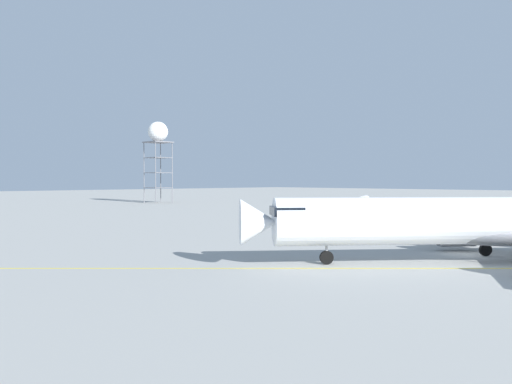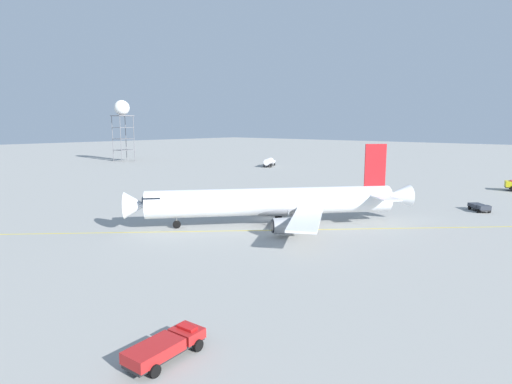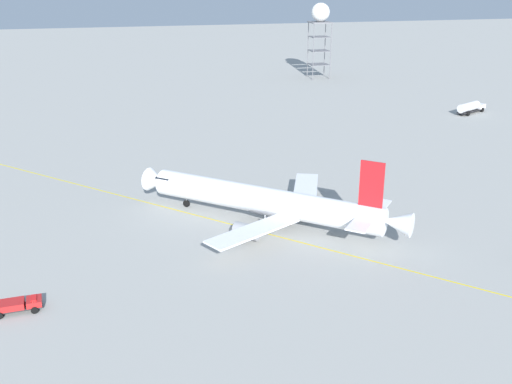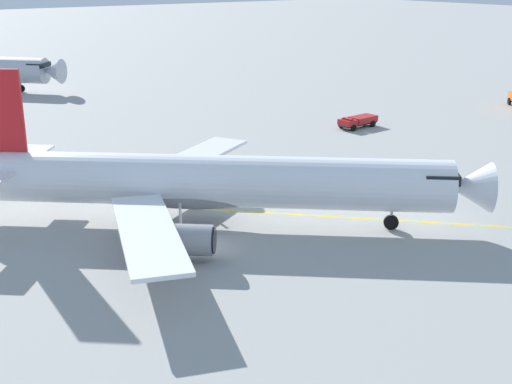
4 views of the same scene
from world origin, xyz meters
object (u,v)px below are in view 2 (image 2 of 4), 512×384
object	(u,v)px
baggage_truck_truck	(479,207)
radar_tower	(122,111)
airliner_main	(275,203)
fuel_tanker_truck	(269,162)
ops_pickup_truck	(165,347)

from	to	relation	value
baggage_truck_truck	radar_tower	distance (m)	134.11
airliner_main	baggage_truck_truck	distance (m)	35.89
fuel_tanker_truck	airliner_main	bearing A→B (deg)	-168.20
airliner_main	radar_tower	distance (m)	122.23
airliner_main	radar_tower	size ratio (longest dim) A/B	1.43
ops_pickup_truck	radar_tower	bearing A→B (deg)	54.11
ops_pickup_truck	fuel_tanker_truck	xyz separation A→B (m)	(97.86, 72.52, 0.78)
airliner_main	fuel_tanker_truck	xyz separation A→B (m)	(65.90, 55.40, -1.65)
baggage_truck_truck	fuel_tanker_truck	size ratio (longest dim) A/B	0.42
baggage_truck_truck	airliner_main	bearing A→B (deg)	-76.92
airliner_main	fuel_tanker_truck	world-z (taller)	airliner_main
airliner_main	ops_pickup_truck	bearing A→B (deg)	68.17
ops_pickup_truck	airliner_main	bearing A→B (deg)	23.02
baggage_truck_truck	radar_tower	xyz separation A→B (m)	(15.05, 131.94, 18.72)
ops_pickup_truck	fuel_tanker_truck	size ratio (longest dim) A/B	0.55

